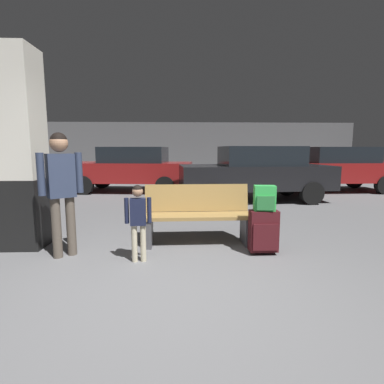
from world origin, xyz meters
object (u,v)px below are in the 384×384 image
at_px(child, 138,215).
at_px(parked_car_near, 256,172).
at_px(parked_car_side, 334,168).
at_px(bench, 198,215).
at_px(adult, 61,181).
at_px(structural_pillar, 21,151).
at_px(parked_car_far, 132,168).
at_px(suitcase, 264,231).
at_px(backpack_bright, 265,198).

height_order(child, parked_car_near, parked_car_near).
bearing_deg(parked_car_near, parked_car_side, 29.36).
xyz_separation_m(bench, adult, (-1.81, -0.50, 0.57)).
bearing_deg(parked_car_side, child, -132.29).
bearing_deg(structural_pillar, parked_car_far, 84.08).
distance_m(suitcase, child, 1.70).
xyz_separation_m(backpack_bright, child, (-1.66, -0.22, -0.16)).
relative_size(suitcase, child, 0.61).
xyz_separation_m(structural_pillar, suitcase, (3.40, -0.47, -1.08)).
xyz_separation_m(suitcase, parked_car_near, (0.97, 4.38, 0.48)).
distance_m(structural_pillar, bench, 2.70).
height_order(suitcase, backpack_bright, backpack_bright).
bearing_deg(suitcase, parked_car_near, 77.49).
height_order(structural_pillar, child, structural_pillar).
height_order(bench, parked_car_near, parked_car_near).
relative_size(structural_pillar, child, 2.86).
distance_m(child, parked_car_side, 8.62).
xyz_separation_m(structural_pillar, parked_car_side, (7.54, 5.69, -0.59)).
xyz_separation_m(suitcase, parked_car_side, (4.14, 6.16, 0.48)).
xyz_separation_m(child, parked_car_far, (-1.13, 6.56, 0.20)).
distance_m(child, parked_car_near, 5.30).
xyz_separation_m(bench, parked_car_near, (1.84, 3.86, 0.36)).
distance_m(bench, parked_car_near, 4.29).
bearing_deg(parked_car_near, bench, -115.49).
bearing_deg(suitcase, backpack_bright, -150.35).
xyz_separation_m(parked_car_far, parked_car_near, (3.76, -1.96, 0.00)).
relative_size(bench, suitcase, 2.67).
bearing_deg(adult, parked_car_near, 50.07).
height_order(backpack_bright, adult, adult).
height_order(adult, parked_car_side, adult).
xyz_separation_m(bench, parked_car_side, (5.01, 5.65, 0.36)).
height_order(suitcase, child, child).
bearing_deg(parked_car_near, adult, -129.93).
bearing_deg(bench, parked_car_side, 48.40).
xyz_separation_m(child, adult, (-1.02, 0.24, 0.40)).
xyz_separation_m(parked_car_side, parked_car_far, (-6.93, 0.18, 0.00)).
relative_size(structural_pillar, parked_car_side, 0.68).
bearing_deg(suitcase, adult, 179.60).
bearing_deg(parked_car_side, parked_car_far, 178.51).
relative_size(backpack_bright, child, 0.34).
height_order(bench, backpack_bright, backpack_bright).
bearing_deg(parked_car_side, bench, -131.60).
relative_size(parked_car_far, parked_car_near, 1.01).
bearing_deg(bench, suitcase, -30.68).
height_order(parked_car_side, parked_car_near, same).
bearing_deg(bench, adult, -164.62).
bearing_deg(backpack_bright, parked_car_near, 77.48).
bearing_deg(child, backpack_bright, 7.43).
height_order(bench, child, child).
bearing_deg(suitcase, child, -172.56).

